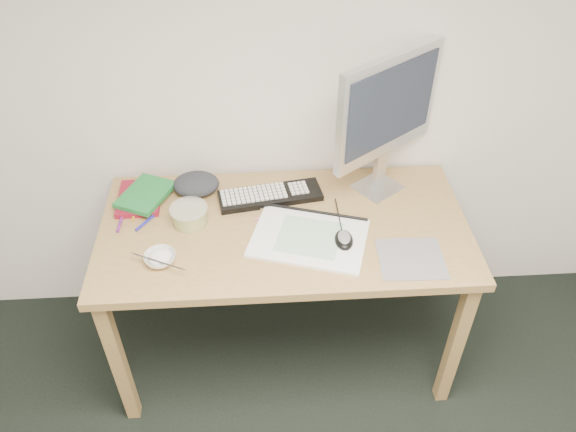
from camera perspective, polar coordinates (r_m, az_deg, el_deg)
The scene contains 18 objects.
desk at distance 2.19m, azimuth -0.36°, elevation -2.59°, with size 1.40×0.70×0.75m.
mousepad at distance 2.05m, azimuth 12.41°, elevation -4.25°, with size 0.23×0.21×0.00m, color slate.
sketchpad at distance 2.07m, azimuth 2.16°, elevation -2.25°, with size 0.41×0.29×0.01m, color white.
keyboard at distance 2.25m, azimuth -1.81°, elevation 2.08°, with size 0.41×0.13×0.02m, color black.
monitor at distance 2.14m, azimuth 10.08°, elevation 10.54°, with size 0.42×0.32×0.58m.
mouse at distance 2.05m, azimuth 5.72°, elevation -2.18°, with size 0.07×0.11×0.04m, color black.
rice_bowl at distance 2.03m, azimuth -12.87°, elevation -4.23°, with size 0.11×0.11×0.03m, color silver.
chopsticks at distance 1.99m, azimuth -13.03°, elevation -4.53°, with size 0.02×0.02×0.21m, color silver.
fruit_tub at distance 2.15m, azimuth -9.98°, elevation 0.07°, with size 0.14×0.14×0.07m, color #E1B64F.
book_red at distance 2.32m, azimuth -14.84°, elevation 1.78°, with size 0.17×0.22×0.02m, color maroon.
book_green at distance 2.29m, azimuth -14.27°, elevation 2.14°, with size 0.16×0.22×0.02m, color #1C7232.
cloth_lump at distance 2.31m, azimuth -9.32°, elevation 3.20°, with size 0.16×0.13×0.06m, color #272A2F.
pencil_pink at distance 2.16m, azimuth -1.01°, elevation -0.12°, with size 0.01×0.01×0.19m, color #D66B99.
pencil_tan at distance 2.18m, azimuth -1.32°, elevation 0.31°, with size 0.01×0.01×0.17m, color tan.
pencil_black at distance 2.18m, azimuth 0.62°, elevation 0.25°, with size 0.01×0.01×0.19m, color black.
marker_blue at distance 2.21m, azimuth -14.19°, elevation -0.55°, with size 0.01×0.01×0.12m, color #1F1FA7.
marker_orange at distance 2.27m, azimuth -15.19°, elevation 0.64°, with size 0.01×0.01×0.13m, color orange.
marker_purple at distance 2.24m, azimuth -16.61°, elevation -0.45°, with size 0.01×0.01×0.13m, color #6D227C.
Camera 1 is at (0.01, -0.16, 2.16)m, focal length 35.00 mm.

